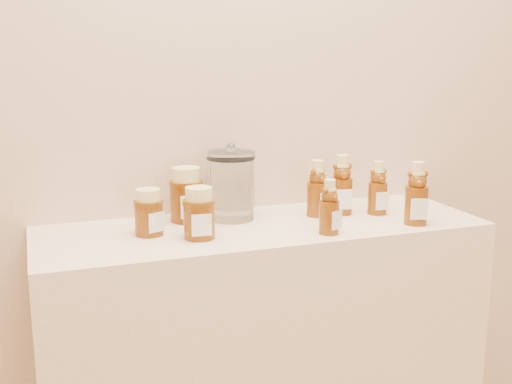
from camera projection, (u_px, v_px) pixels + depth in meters
name	position (u px, v px, depth m)	size (l,w,h in m)	color
wall_back	(239.00, 54.00, 1.81)	(3.50, 0.02, 2.70)	tan
display_table	(263.00, 378.00, 1.82)	(1.20, 0.40, 0.90)	beige
bear_bottle_back_left	(317.00, 185.00, 1.80)	(0.06, 0.06, 0.18)	#5A2907
bear_bottle_back_mid	(342.00, 181.00, 1.82)	(0.07, 0.07, 0.19)	#5A2907
bear_bottle_back_right	(378.00, 184.00, 1.82)	(0.06, 0.06, 0.17)	#5A2907
bear_bottle_front_left	(329.00, 203.00, 1.63)	(0.05, 0.05, 0.16)	#5A2907
bear_bottle_front_right	(417.00, 189.00, 1.71)	(0.07, 0.07, 0.19)	#5A2907
honey_jar_left	(149.00, 212.00, 1.62)	(0.08, 0.08, 0.12)	#5A2907
honey_jar_back	(186.00, 194.00, 1.75)	(0.09, 0.09, 0.15)	#5A2907
honey_jar_front	(199.00, 213.00, 1.59)	(0.08, 0.08, 0.13)	#5A2907
glass_canister	(231.00, 182.00, 1.77)	(0.14, 0.14, 0.21)	white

